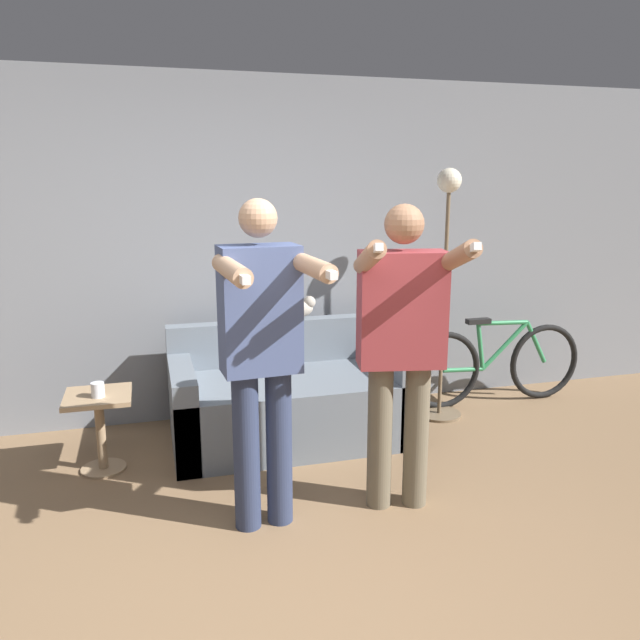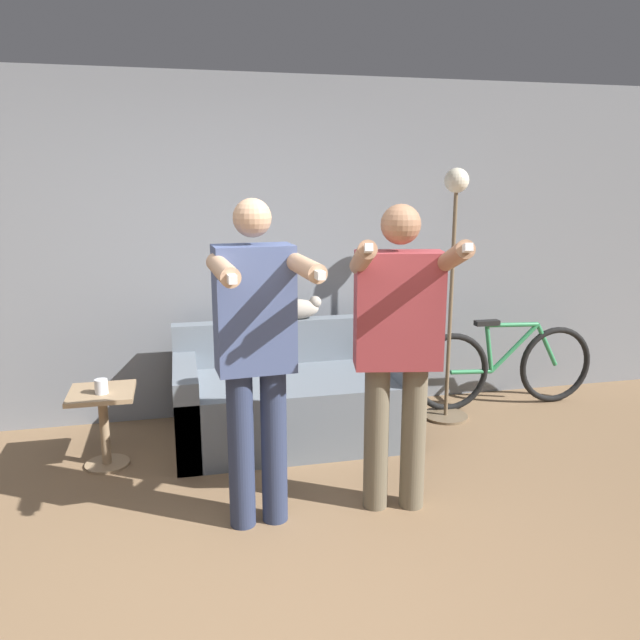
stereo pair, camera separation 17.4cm
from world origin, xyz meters
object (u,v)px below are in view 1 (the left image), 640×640
(cup, at_px, (98,390))
(couch, at_px, (289,401))
(cat, at_px, (291,309))
(bicycle, at_px, (495,364))
(person_left, at_px, (262,347))
(side_table, at_px, (99,417))
(person_right, at_px, (402,337))
(floor_lamp, at_px, (446,262))

(cup, bearing_deg, couch, 10.38)
(cat, bearing_deg, cup, -156.99)
(cat, relative_size, bicycle, 0.30)
(person_left, xyz_separation_m, side_table, (-0.89, 0.93, -0.64))
(person_left, distance_m, bicycle, 2.66)
(couch, xyz_separation_m, person_left, (-0.39, -1.12, 0.72))
(side_table, xyz_separation_m, cup, (0.01, -0.05, 0.20))
(person_right, height_order, bicycle, person_right)
(person_right, bearing_deg, floor_lamp, 65.87)
(floor_lamp, distance_m, bicycle, 1.06)
(side_table, bearing_deg, floor_lamp, 6.50)
(cup, bearing_deg, floor_lamp, 7.64)
(floor_lamp, bearing_deg, cat, 167.93)
(floor_lamp, bearing_deg, person_right, -125.39)
(couch, height_order, bicycle, couch)
(person_left, relative_size, floor_lamp, 0.91)
(side_table, height_order, cup, cup)
(floor_lamp, bearing_deg, couch, -175.19)
(couch, relative_size, person_left, 0.95)
(cat, distance_m, bicycle, 1.79)
(side_table, bearing_deg, bicycle, 7.66)
(cat, relative_size, cup, 5.19)
(bicycle, bearing_deg, person_left, -148.42)
(cat, xyz_separation_m, floor_lamp, (1.15, -0.25, 0.35))
(bicycle, bearing_deg, person_right, -136.60)
(person_right, distance_m, cup, 1.93)
(person_right, relative_size, side_table, 3.34)
(couch, height_order, side_table, couch)
(couch, distance_m, floor_lamp, 1.57)
(person_left, bearing_deg, floor_lamp, 32.89)
(cup, bearing_deg, person_left, -45.12)
(cat, distance_m, cup, 1.53)
(person_right, relative_size, cup, 18.47)
(person_right, bearing_deg, side_table, 161.95)
(cup, distance_m, bicycle, 3.12)
(couch, bearing_deg, person_right, -71.14)
(couch, distance_m, cat, 0.70)
(floor_lamp, bearing_deg, bicycle, 12.82)
(person_left, relative_size, bicycle, 1.10)
(person_left, distance_m, person_right, 0.77)
(couch, xyz_separation_m, cat, (0.10, 0.35, 0.60))
(couch, distance_m, person_right, 1.38)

